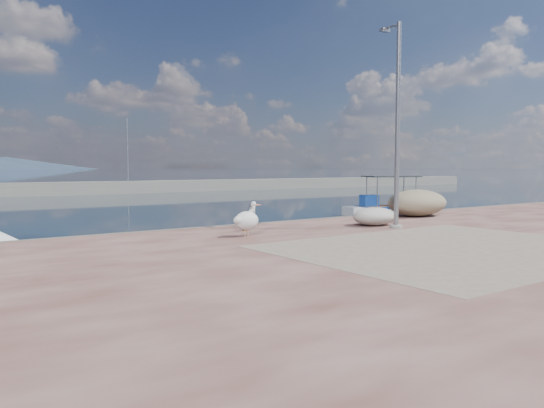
{
  "coord_description": "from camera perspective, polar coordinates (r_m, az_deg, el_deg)",
  "views": [
    {
      "loc": [
        -10.82,
        -11.47,
        2.61
      ],
      "look_at": [
        0.0,
        3.8,
        1.3
      ],
      "focal_mm": 35.0,
      "sensor_mm": 36.0,
      "label": 1
    }
  ],
  "objects": [
    {
      "name": "net_pile_c",
      "position": [
        23.56,
        15.33,
        0.12
      ],
      "size": [
        2.91,
        2.08,
        1.14
      ],
      "primitive_type": "ellipsoid",
      "color": "tan",
      "rests_on": "quay"
    },
    {
      "name": "boat_right",
      "position": [
        29.48,
        12.56,
        -0.79
      ],
      "size": [
        5.45,
        3.36,
        2.49
      ],
      "rotation": [
        0.0,
        0.0,
        -0.35
      ],
      "color": "white",
      "rests_on": "ground"
    },
    {
      "name": "potted_plant",
      "position": [
        17.55,
        -2.89,
        -2.19
      ],
      "size": [
        0.46,
        0.43,
        0.44
      ],
      "primitive_type": "imported",
      "rotation": [
        0.0,
        0.0,
        0.25
      ],
      "color": "#33722D",
      "rests_on": "quay"
    },
    {
      "name": "pelican",
      "position": [
        16.13,
        -2.72,
        -1.74
      ],
      "size": [
        1.11,
        0.61,
        1.06
      ],
      "rotation": [
        0.0,
        0.0,
        0.15
      ],
      "color": "tan",
      "rests_on": "quay"
    },
    {
      "name": "breakwater",
      "position": [
        52.64,
        -23.44,
        1.49
      ],
      "size": [
        120.0,
        2.2,
        7.5
      ],
      "color": "gray",
      "rests_on": "ground"
    },
    {
      "name": "lamp_post",
      "position": [
        18.77,
        13.29,
        7.53
      ],
      "size": [
        0.44,
        0.96,
        7.0
      ],
      "color": "gray",
      "rests_on": "quay"
    },
    {
      "name": "bollard_near",
      "position": [
        18.73,
        -2.12,
        -1.14
      ],
      "size": [
        0.26,
        0.26,
        0.8
      ],
      "color": "gray",
      "rests_on": "quay"
    },
    {
      "name": "ground",
      "position": [
        15.99,
        7.94,
        -5.43
      ],
      "size": [
        1400.0,
        1400.0,
        0.0
      ],
      "primitive_type": "plane",
      "color": "#162635",
      "rests_on": "ground"
    },
    {
      "name": "quay_patch",
      "position": [
        14.7,
        18.91,
        -4.45
      ],
      "size": [
        9.0,
        7.0,
        0.01
      ],
      "primitive_type": "cube",
      "color": "gray",
      "rests_on": "quay"
    },
    {
      "name": "net_pile_d",
      "position": [
        19.52,
        10.97,
        -1.31
      ],
      "size": [
        1.74,
        1.31,
        0.65
      ],
      "primitive_type": "ellipsoid",
      "color": "beige",
      "rests_on": "quay"
    }
  ]
}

